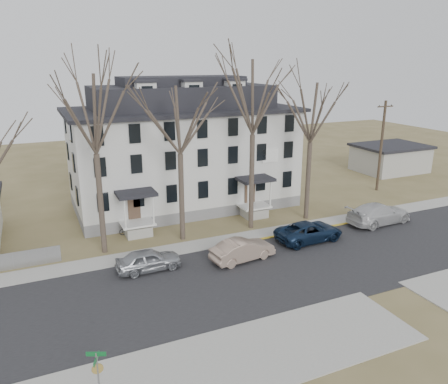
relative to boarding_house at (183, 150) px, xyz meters
name	(u,v)px	position (x,y,z in m)	size (l,w,h in m)	color
ground	(308,281)	(2.00, -17.95, -5.38)	(120.00, 120.00, 0.00)	olive
main_road	(291,268)	(2.00, -15.95, -5.38)	(120.00, 10.00, 0.04)	#27272A
far_sidewalk	(250,237)	(2.00, -9.95, -5.38)	(120.00, 2.00, 0.08)	#A09F97
near_sidewalk_left	(226,364)	(-6.00, -22.95, -5.38)	(20.00, 5.00, 0.08)	#A09F97
yellow_curb	(309,231)	(7.00, -10.85, -5.38)	(14.00, 0.25, 0.06)	gold
boarding_house	(183,150)	(0.00, 0.00, 0.00)	(20.80, 12.36, 12.05)	slate
distant_building	(390,158)	(28.00, 2.05, -3.70)	(8.50, 6.50, 3.35)	#A09F97
tree_far_left	(93,109)	(-9.00, -8.15, 4.96)	(8.40, 8.40, 13.72)	#473B31
tree_mid_left	(179,115)	(-3.00, -8.15, 4.22)	(7.80, 7.80, 12.74)	#473B31
tree_center	(253,92)	(3.00, -8.15, 5.71)	(9.00, 9.00, 14.70)	#473B31
tree_mid_right	(312,109)	(8.50, -8.15, 4.22)	(7.80, 7.80, 12.74)	#473B31
utility_pole_far	(381,145)	(20.50, -3.95, -0.47)	(2.00, 0.28, 9.50)	#3D3023
car_silver	(149,260)	(-6.80, -12.35, -4.65)	(1.72, 4.28, 1.46)	#9B9EA4
car_tan	(243,250)	(-0.45, -13.52, -4.62)	(1.61, 4.62, 1.52)	gray
car_navy	(309,232)	(5.76, -12.54, -4.63)	(2.47, 5.36, 1.49)	#11223B
car_white	(379,214)	(13.36, -11.82, -4.51)	(2.44, 6.00, 1.74)	silver
bicycle_left	(129,230)	(-6.65, -5.67, -4.97)	(0.55, 1.56, 0.82)	black
street_sign	(98,372)	(-11.69, -23.44, -3.58)	(0.78, 0.78, 2.73)	gray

